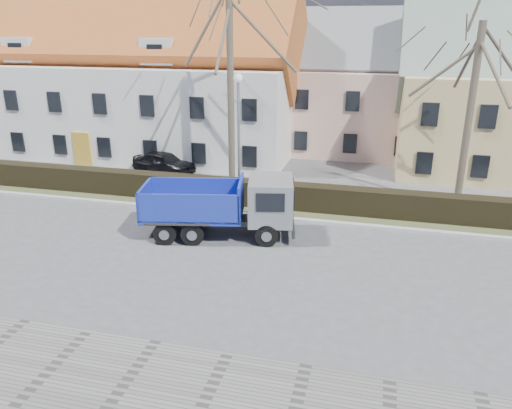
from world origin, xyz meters
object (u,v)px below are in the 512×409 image
(streetlight, at_px, (239,138))
(cart_frame, at_px, (164,205))
(dump_truck, at_px, (213,206))
(parked_car_a, at_px, (164,162))

(streetlight, relative_size, cart_frame, 9.80)
(dump_truck, distance_m, streetlight, 5.40)
(cart_frame, bearing_deg, parked_car_a, 113.77)
(cart_frame, xyz_separation_m, parked_car_a, (-2.74, 6.21, 0.39))
(cart_frame, bearing_deg, dump_truck, -34.06)
(cart_frame, bearing_deg, streetlight, 40.90)
(dump_truck, relative_size, cart_frame, 10.13)
(dump_truck, xyz_separation_m, cart_frame, (-3.41, 2.30, -1.06))
(cart_frame, height_order, parked_car_a, parked_car_a)
(streetlight, height_order, parked_car_a, streetlight)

